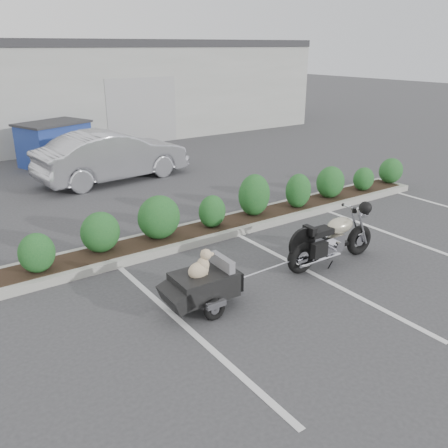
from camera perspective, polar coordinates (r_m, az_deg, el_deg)
ground at (r=8.12m, az=2.34°, el=-7.01°), size 90.00×90.00×0.00m
planter_kerb at (r=10.25m, az=-0.62°, el=-0.45°), size 12.00×1.00×0.15m
building at (r=23.19m, az=-24.79°, el=14.51°), size 26.00×10.00×4.00m
motorcycle at (r=8.82m, az=12.94°, el=-1.86°), size 2.06×0.69×1.18m
pet_trailer at (r=7.20m, az=-2.55°, el=-7.18°), size 1.64×0.91×0.98m
sedan at (r=14.44m, az=-13.24°, el=8.01°), size 4.57×1.96×1.47m
dumpster at (r=16.92m, az=-19.72°, el=9.12°), size 2.54×2.14×1.42m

